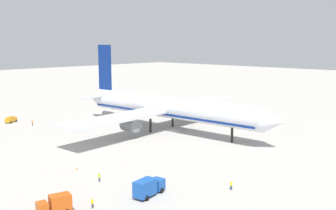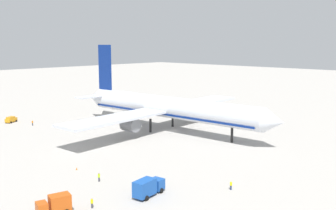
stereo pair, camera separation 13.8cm
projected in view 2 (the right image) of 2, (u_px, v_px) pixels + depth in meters
The scene contains 12 objects.
ground_plane at pixel (170, 131), 117.81m from camera, with size 600.00×600.00×0.00m, color #ADA8A0.
airliner at pixel (166, 107), 117.55m from camera, with size 73.04×71.09×25.49m.
service_truck_0 at pixel (148, 187), 67.32m from camera, with size 3.24×6.80×3.12m.
service_truck_2 at pixel (55, 204), 60.11m from camera, with size 3.40×5.46×3.01m.
service_van at pixel (11, 119), 129.89m from camera, with size 3.58×4.53×1.97m.
baggage_cart_0 at pixel (116, 107), 156.95m from camera, with size 1.60×3.55×1.16m.
ground_worker_1 at pixel (32, 123), 124.90m from camera, with size 0.49×0.49×1.79m.
ground_worker_2 at pixel (231, 185), 70.34m from camera, with size 0.49×0.49×1.63m.
ground_worker_3 at pixel (92, 203), 62.52m from camera, with size 0.57×0.57×1.67m.
ground_worker_4 at pixel (99, 177), 74.53m from camera, with size 0.43×0.43×1.69m.
traffic_cone_0 at pixel (77, 169), 81.45m from camera, with size 0.36×0.36×0.55m, color orange.
traffic_cone_1 at pixel (186, 105), 165.86m from camera, with size 0.36×0.36×0.55m, color orange.
Camera 2 is at (78.91, -83.85, 26.12)m, focal length 41.93 mm.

